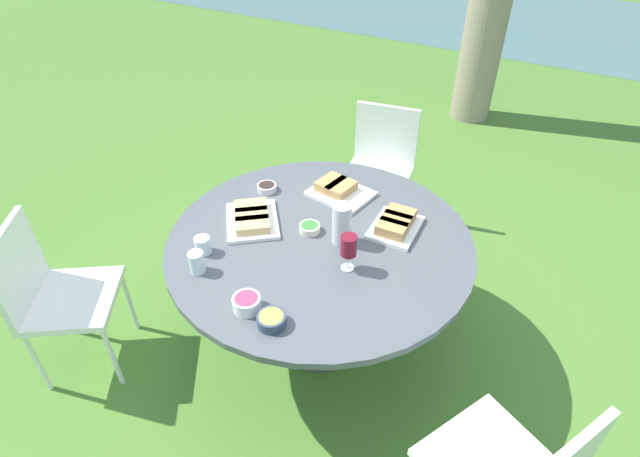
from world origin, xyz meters
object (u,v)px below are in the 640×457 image
dining_table (320,251)px  wine_glass (349,246)px  chair_near_right (381,161)px  water_pitcher (342,224)px  chair_far_back (52,290)px

dining_table → wine_glass: 0.33m
chair_near_right → water_pitcher: 1.26m
wine_glass → dining_table: bearing=150.0°
chair_near_right → wine_glass: 1.45m
water_pitcher → dining_table: bearing=-162.4°
dining_table → chair_far_back: chair_far_back is taller
dining_table → water_pitcher: 0.21m
dining_table → chair_far_back: size_ratio=1.68×
chair_far_back → water_pitcher: size_ratio=4.25×
chair_far_back → chair_near_right: bearing=65.6°
chair_near_right → chair_far_back: 2.17m
chair_near_right → wine_glass: wine_glass is taller
water_pitcher → chair_near_right: bearing=104.5°
water_pitcher → chair_far_back: bearing=-146.4°
dining_table → water_pitcher: bearing=17.6°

